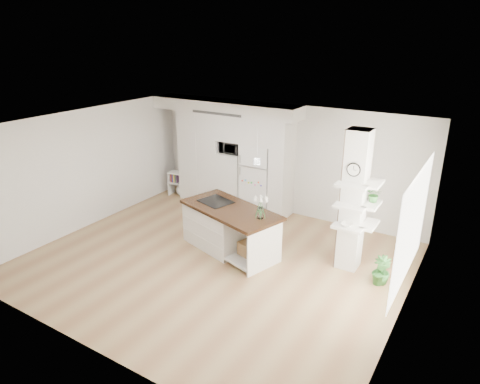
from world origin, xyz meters
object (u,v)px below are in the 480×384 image
at_px(bookshelf, 180,185).
at_px(floor_plant_a, 380,272).
at_px(refrigerator, 259,178).
at_px(kitchen_island, 223,225).

height_order(bookshelf, floor_plant_a, bookshelf).
distance_m(bookshelf, floor_plant_a, 6.13).
relative_size(refrigerator, kitchen_island, 0.75).
xyz_separation_m(bookshelf, floor_plant_a, (5.91, -1.66, -0.03)).
bearing_deg(floor_plant_a, refrigerator, 152.48).
distance_m(kitchen_island, bookshelf, 3.32).
bearing_deg(floor_plant_a, bookshelf, 164.33).
xyz_separation_m(kitchen_island, bookshelf, (-2.71, 1.91, -0.20)).
bearing_deg(floor_plant_a, kitchen_island, -175.53).
xyz_separation_m(kitchen_island, floor_plant_a, (3.20, 0.25, -0.23)).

